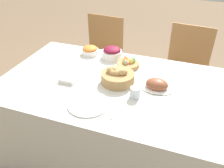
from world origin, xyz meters
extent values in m
plane|color=#7F664C|center=(0.00, 0.00, 0.00)|extent=(12.00, 12.00, 0.00)
cube|color=silver|center=(0.00, 0.00, 0.37)|extent=(1.72, 1.02, 0.74)
cylinder|color=olive|center=(0.25, 0.57, 0.22)|extent=(0.03, 0.03, 0.44)
cylinder|color=olive|center=(0.64, 0.54, 0.22)|extent=(0.03, 0.03, 0.44)
cylinder|color=olive|center=(0.29, 0.96, 0.22)|extent=(0.03, 0.03, 0.44)
cylinder|color=olive|center=(0.68, 0.92, 0.22)|extent=(0.03, 0.03, 0.44)
cube|color=olive|center=(0.46, 0.75, 0.45)|extent=(0.46, 0.46, 0.02)
cube|color=olive|center=(0.48, 0.95, 0.70)|extent=(0.42, 0.06, 0.47)
cylinder|color=olive|center=(-0.66, 0.57, 0.22)|extent=(0.03, 0.03, 0.44)
cylinder|color=olive|center=(-0.28, 0.54, 0.22)|extent=(0.03, 0.03, 0.44)
cylinder|color=olive|center=(-0.63, 0.96, 0.22)|extent=(0.03, 0.03, 0.44)
cylinder|color=olive|center=(-0.25, 0.92, 0.22)|extent=(0.03, 0.03, 0.44)
cube|color=olive|center=(-0.46, 0.75, 0.45)|extent=(0.45, 0.45, 0.02)
cube|color=olive|center=(-0.44, 0.95, 0.70)|extent=(0.42, 0.05, 0.47)
cylinder|color=#AD8451|center=(0.02, 0.02, 0.78)|extent=(0.25, 0.25, 0.08)
ellipsoid|color=tan|center=(-0.01, 0.03, 0.84)|extent=(0.09, 0.09, 0.06)
ellipsoid|color=tan|center=(0.02, 0.01, 0.83)|extent=(0.07, 0.08, 0.05)
ellipsoid|color=tan|center=(0.04, 0.02, 0.84)|extent=(0.08, 0.08, 0.05)
ellipsoid|color=tan|center=(-0.02, 0.01, 0.83)|extent=(0.08, 0.09, 0.05)
ellipsoid|color=tan|center=(0.05, 0.02, 0.84)|extent=(0.09, 0.08, 0.05)
ellipsoid|color=tan|center=(-0.04, 0.02, 0.83)|extent=(0.08, 0.09, 0.06)
cylinder|color=#AD8451|center=(0.02, 0.28, 0.76)|extent=(0.19, 0.19, 0.03)
ellipsoid|color=pink|center=(0.01, 0.24, 0.79)|extent=(0.03, 0.03, 0.04)
ellipsoid|color=#F29E4C|center=(-0.01, 0.27, 0.79)|extent=(0.03, 0.03, 0.04)
ellipsoid|color=#F29E4C|center=(-0.01, 0.31, 0.79)|extent=(0.04, 0.04, 0.05)
ellipsoid|color=#7FCC7A|center=(0.01, 0.24, 0.79)|extent=(0.03, 0.03, 0.04)
ellipsoid|color=#7FCC7A|center=(0.06, 0.30, 0.80)|extent=(0.04, 0.04, 0.05)
ellipsoid|color=#F4D151|center=(0.04, 0.28, 0.79)|extent=(0.04, 0.04, 0.05)
ellipsoid|color=white|center=(0.31, 0.04, 0.75)|extent=(0.25, 0.17, 0.01)
ellipsoid|color=brown|center=(0.31, 0.04, 0.78)|extent=(0.16, 0.12, 0.08)
cylinder|color=white|center=(-0.37, 0.39, 0.77)|extent=(0.16, 0.16, 0.05)
ellipsoid|color=orange|center=(-0.37, 0.39, 0.80)|extent=(0.13, 0.13, 0.05)
cylinder|color=white|center=(-0.16, 0.39, 0.78)|extent=(0.18, 0.18, 0.07)
ellipsoid|color=maroon|center=(-0.16, 0.39, 0.82)|extent=(0.15, 0.15, 0.05)
cylinder|color=white|center=(-0.08, -0.30, 0.75)|extent=(0.27, 0.27, 0.01)
cube|color=silver|center=(-0.24, -0.30, 0.75)|extent=(0.01, 0.17, 0.00)
cube|color=silver|center=(0.08, -0.30, 0.75)|extent=(0.01, 0.17, 0.00)
cube|color=silver|center=(0.11, -0.30, 0.75)|extent=(0.01, 0.17, 0.00)
cylinder|color=silver|center=(0.19, -0.12, 0.78)|extent=(0.07, 0.07, 0.07)
cube|color=white|center=(-0.34, -0.10, 0.76)|extent=(0.12, 0.08, 0.03)
camera|label=1|loc=(0.48, -1.40, 1.70)|focal=38.00mm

